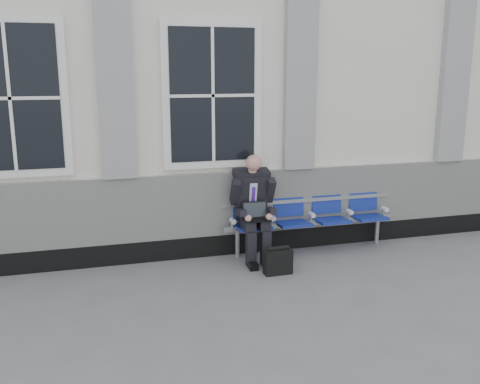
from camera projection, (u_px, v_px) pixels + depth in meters
name	position (u px, v px, depth m)	size (l,w,h in m)	color
ground	(213.00, 299.00, 6.16)	(70.00, 70.00, 0.00)	slate
station_building	(164.00, 92.00, 8.92)	(14.40, 4.40, 4.49)	silver
bench	(310.00, 213.00, 7.75)	(2.60, 0.47, 0.91)	#9EA0A3
businessman	(253.00, 204.00, 7.32)	(0.61, 0.82, 1.47)	black
briefcase	(278.00, 261.00, 6.90)	(0.37, 0.16, 0.38)	black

